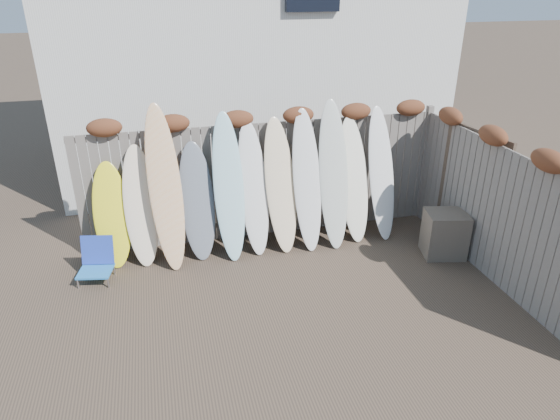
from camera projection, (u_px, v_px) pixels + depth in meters
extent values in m
plane|color=#493A2D|center=(302.00, 313.00, 6.76)|extent=(80.00, 80.00, 0.00)
cube|color=slate|center=(263.00, 181.00, 8.44)|extent=(6.00, 0.10, 2.00)
cube|color=slate|center=(423.00, 163.00, 9.08)|extent=(0.10, 0.10, 2.10)
ellipsoid|color=brown|center=(104.00, 128.00, 7.40)|extent=(0.52, 0.28, 0.28)
ellipsoid|color=brown|center=(173.00, 123.00, 7.62)|extent=(0.52, 0.28, 0.28)
ellipsoid|color=brown|center=(237.00, 119.00, 7.84)|extent=(0.52, 0.28, 0.28)
ellipsoid|color=brown|center=(298.00, 115.00, 8.07)|extent=(0.52, 0.28, 0.28)
ellipsoid|color=brown|center=(356.00, 111.00, 8.29)|extent=(0.52, 0.28, 0.28)
ellipsoid|color=brown|center=(411.00, 108.00, 8.51)|extent=(0.52, 0.28, 0.28)
cube|color=slate|center=(499.00, 217.00, 7.18)|extent=(0.10, 4.40, 2.00)
ellipsoid|color=brown|center=(549.00, 161.00, 6.08)|extent=(0.28, 0.56, 0.28)
ellipsoid|color=brown|center=(493.00, 135.00, 7.05)|extent=(0.28, 0.56, 0.28)
ellipsoid|color=brown|center=(451.00, 116.00, 8.01)|extent=(0.28, 0.56, 0.28)
cube|color=silver|center=(244.00, 31.00, 11.29)|extent=(8.00, 5.00, 6.00)
cube|color=#287CCB|center=(96.00, 271.00, 7.39)|extent=(0.55, 0.50, 0.03)
cube|color=#243FB4|center=(97.00, 250.00, 7.49)|extent=(0.49, 0.23, 0.44)
cylinder|color=silver|center=(78.00, 283.00, 7.25)|extent=(0.03, 0.03, 0.18)
cylinder|color=#B2B2B9|center=(85.00, 270.00, 7.57)|extent=(0.03, 0.03, 0.18)
cylinder|color=#A5A4AC|center=(108.00, 283.00, 7.27)|extent=(0.03, 0.03, 0.18)
cylinder|color=#A8A7AE|center=(114.00, 270.00, 7.59)|extent=(0.03, 0.03, 0.18)
cube|color=brown|center=(445.00, 234.00, 8.04)|extent=(0.74, 0.66, 0.74)
cube|color=#48372C|center=(470.00, 192.00, 7.94)|extent=(0.24, 1.35, 2.03)
ellipsoid|color=#FFF422|center=(112.00, 215.00, 7.67)|extent=(0.55, 0.59, 1.61)
ellipsoid|color=#FFEACB|center=(141.00, 206.00, 7.69)|extent=(0.51, 0.66, 1.84)
ellipsoid|color=#FFC27B|center=(165.00, 188.00, 7.54)|extent=(0.58, 0.91, 2.46)
ellipsoid|color=slate|center=(197.00, 202.00, 7.86)|extent=(0.55, 0.67, 1.83)
ellipsoid|color=#A9DCE8|center=(229.00, 188.00, 7.81)|extent=(0.49, 0.80, 2.27)
ellipsoid|color=white|center=(253.00, 189.00, 7.99)|extent=(0.49, 0.76, 2.10)
ellipsoid|color=beige|center=(281.00, 186.00, 8.05)|extent=(0.56, 0.79, 2.14)
ellipsoid|color=white|center=(307.00, 181.00, 8.10)|extent=(0.46, 0.79, 2.25)
ellipsoid|color=silver|center=(334.00, 175.00, 8.17)|extent=(0.53, 0.86, 2.37)
ellipsoid|color=white|center=(354.00, 180.00, 8.38)|extent=(0.56, 0.77, 2.06)
ellipsoid|color=white|center=(381.00, 174.00, 8.45)|extent=(0.51, 0.80, 2.19)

